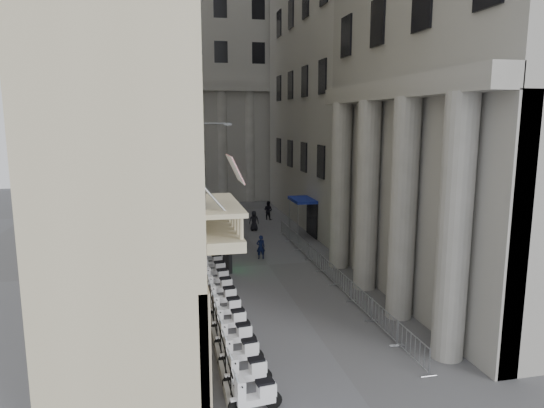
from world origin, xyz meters
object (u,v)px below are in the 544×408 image
Objects in this scene: security_tent at (208,214)px; pedestrian_a at (261,247)px; info_kiosk at (228,259)px; pedestrian_b at (268,210)px; street_lamp at (198,173)px.

pedestrian_a is at bearing -37.24° from security_tent.
info_kiosk is 15.64m from pedestrian_b.
security_tent is at bearing -71.07° from street_lamp.
street_lamp is 7.18m from pedestrian_a.
security_tent is 0.44× the size of street_lamp.
street_lamp is 11.35m from pedestrian_b.
street_lamp is 8.07m from info_kiosk.
security_tent is at bearing 99.80° from pedestrian_b.
info_kiosk is at bearing 111.44° from pedestrian_b.
street_lamp reaches higher than pedestrian_b.
security_tent is 2.27× the size of pedestrian_b.
pedestrian_a is (3.65, -4.24, -4.50)m from street_lamp.
security_tent is at bearing 79.07° from info_kiosk.
info_kiosk is at bearing -81.81° from security_tent.
pedestrian_a is 12.62m from pedestrian_b.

